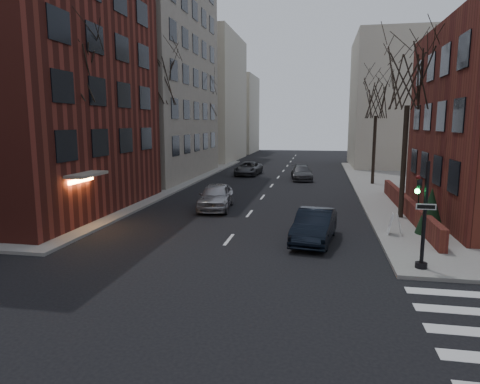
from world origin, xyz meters
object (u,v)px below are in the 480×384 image
Objects in this scene: traffic_signal at (422,222)px; car_lane_gray at (302,173)px; streetlamp_near at (147,141)px; parked_sedan at (314,226)px; tree_left_c at (204,100)px; tree_left_a at (73,66)px; sandwich_board at (395,224)px; car_lane_far at (248,168)px; car_lane_silver at (216,196)px; tree_left_b at (158,80)px; tree_right_a at (409,76)px; tree_right_b at (377,98)px; streetlamp_far at (214,134)px; evergreen_shrub at (431,211)px.

traffic_signal is 0.85× the size of car_lane_gray.
parked_sedan is (12.20, -9.62, -3.48)m from streetlamp_near.
tree_left_a is at bearing -90.00° from tree_left_c.
streetlamp_near is 6.11× the size of sandwich_board.
tree_left_a is 1.63× the size of streetlamp_near.
tree_left_c reaches higher than car_lane_far.
car_lane_silver is at bearing -26.89° from streetlamp_near.
car_lane_far is (5.47, 11.33, -8.21)m from tree_left_b.
parked_sedan is at bearing -130.49° from tree_right_a.
tree_right_a is at bearing -90.00° from tree_right_b.
traffic_signal is at bearing -32.87° from parked_sedan.
tree_left_a is at bearing -91.23° from streetlamp_far.
tree_left_c reaches higher than car_lane_silver.
car_lane_far is at bearing 118.60° from sandwich_board.
tree_left_c reaches higher than streetlamp_far.
streetlamp_near is 1.37× the size of parked_sedan.
evergreen_shrub is at bearing 17.99° from sandwich_board.
tree_right_a reaches higher than traffic_signal.
tree_left_c is at bearing 147.07° from car_lane_gray.
tree_left_a is at bearing -94.29° from streetlamp_near.
parked_sedan is at bearing -67.62° from streetlamp_far.
car_lane_gray is (10.62, -7.54, -3.56)m from streetlamp_far.
streetlamp_near is at bearing -149.53° from tree_right_b.
streetlamp_near is 1.00× the size of streetlamp_far.
tree_left_b is 4.77× the size of evergreen_shrub.
tree_right_b reaches higher than evergreen_shrub.
tree_left_c reaches higher than tree_right_b.
sandwich_board is (-0.99, -4.09, -7.36)m from tree_right_a.
tree_left_a is at bearing -178.87° from evergreen_shrub.
tree_right_b is at bearing 30.47° from streetlamp_near.
car_lane_gray is (11.22, 20.46, -7.79)m from tree_left_a.
parked_sedan is 9.22m from car_lane_silver.
car_lane_gray is (-5.52, 25.47, -1.23)m from traffic_signal.
tree_left_c is at bearing 118.36° from traffic_signal.
tree_left_b reaches higher than tree_left_a.
car_lane_far is (5.47, -2.67, -7.33)m from tree_left_c.
traffic_signal reaches higher than parked_sedan.
tree_left_a reaches higher than tree_left_c.
streetlamp_far is 2.77× the size of evergreen_shrub.
parked_sedan is at bearing -38.26° from streetlamp_near.
tree_right_b reaches higher than sandwich_board.
tree_right_a is at bearing -75.46° from car_lane_gray.
tree_left_c is 2.07× the size of car_lane_gray.
streetlamp_near is (-16.14, 13.01, 2.33)m from traffic_signal.
traffic_signal is 20.86m from streetlamp_near.
streetlamp_near is at bearing 156.34° from sandwich_board.
traffic_signal is 0.82× the size of car_lane_silver.
tree_left_b reaches higher than tree_right_a.
streetlamp_near is 2.77× the size of evergreen_shrub.
parked_sedan reaches higher than car_lane_gray.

